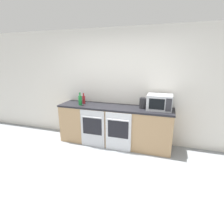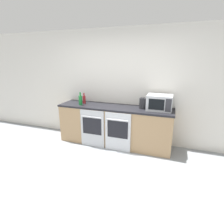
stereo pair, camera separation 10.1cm
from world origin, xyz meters
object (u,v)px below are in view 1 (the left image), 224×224
at_px(kettle, 143,103).
at_px(bottle_red, 84,99).
at_px(oven_left, 92,129).
at_px(bottle_blue, 80,99).
at_px(microwave, 160,102).
at_px(bottle_green, 80,100).
at_px(oven_right, 118,132).

bearing_deg(kettle, bottle_red, -179.90).
bearing_deg(oven_left, bottle_blue, 140.93).
relative_size(microwave, bottle_green, 1.72).
xyz_separation_m(oven_right, bottle_blue, (-1.09, 0.40, 0.56)).
height_order(microwave, bottle_green, microwave).
relative_size(bottle_red, kettle, 1.05).
relative_size(bottle_red, bottle_green, 0.86).
height_order(oven_left, oven_right, same).
height_order(oven_right, kettle, kettle).
distance_m(oven_left, kettle, 1.24).
bearing_deg(oven_right, oven_left, 180.00).
distance_m(oven_right, kettle, 0.82).
distance_m(oven_left, oven_right, 0.60).
relative_size(oven_right, kettle, 3.56).
height_order(microwave, bottle_red, microwave).
bearing_deg(oven_left, oven_right, 0.00).
relative_size(oven_right, microwave, 1.70).
bearing_deg(oven_right, microwave, 23.69).
bearing_deg(bottle_red, oven_left, -44.19).
height_order(bottle_blue, bottle_red, bottle_red).
xyz_separation_m(oven_right, bottle_green, (-0.97, 0.20, 0.58)).
height_order(oven_left, kettle, kettle).
xyz_separation_m(oven_left, microwave, (1.39, 0.35, 0.63)).
bearing_deg(oven_left, bottle_green, 152.09).
xyz_separation_m(bottle_blue, bottle_red, (0.12, -0.04, 0.01)).
bearing_deg(oven_left, kettle, 19.06).
bearing_deg(bottle_blue, oven_left, -39.07).
bearing_deg(microwave, oven_left, -165.97).
distance_m(microwave, bottle_blue, 1.88).
bearing_deg(bottle_blue, bottle_red, -18.72).
height_order(microwave, kettle, microwave).
distance_m(oven_right, microwave, 1.07).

